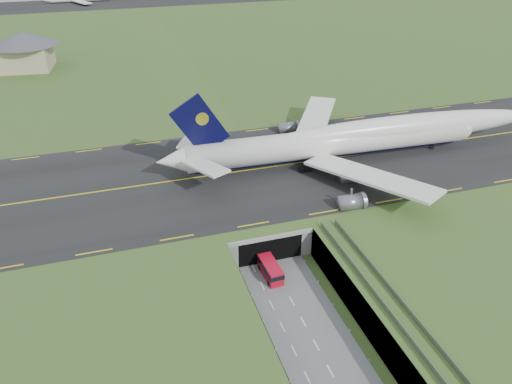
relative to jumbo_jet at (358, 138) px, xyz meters
name	(u,v)px	position (x,y,z in m)	size (l,w,h in m)	color
ground	(285,290)	(-28.57, -31.14, -11.23)	(900.00, 900.00, 0.00)	#3D5923
airfield_deck	(286,276)	(-28.57, -31.14, -8.23)	(800.00, 800.00, 6.00)	gray
trench_road	(302,320)	(-28.57, -38.64, -11.13)	(12.00, 75.00, 0.20)	slate
taxiway	(234,172)	(-28.57, 1.86, -5.14)	(800.00, 44.00, 0.18)	black
tunnel_portal	(256,222)	(-28.57, -14.43, -7.89)	(17.00, 22.30, 6.00)	gray
guideway	(409,333)	(-17.57, -50.25, -5.90)	(3.00, 53.00, 7.05)	#A8A8A3
jumbo_jet	(358,138)	(0.00, 0.00, 0.00)	(90.23, 58.78, 19.46)	white
shuttle_tram	(270,270)	(-29.87, -26.97, -9.69)	(2.86, 6.88, 2.78)	red
service_building	(25,47)	(-77.37, 101.37, 2.36)	(26.27, 26.27, 12.81)	tan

